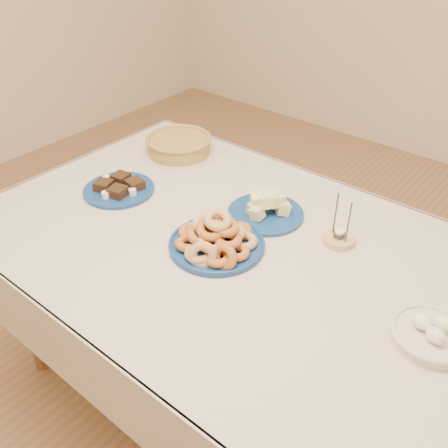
{
  "coord_description": "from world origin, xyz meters",
  "views": [
    {
      "loc": [
        0.77,
        -0.99,
        1.69
      ],
      "look_at": [
        0.0,
        -0.05,
        0.85
      ],
      "focal_mm": 40.0,
      "sensor_mm": 36.0,
      "label": 1
    }
  ],
  "objects_px": {
    "melon_plate": "(267,208)",
    "candle_holder": "(339,239)",
    "egg_bowl": "(431,334)",
    "wicker_basket": "(179,144)",
    "dining_table": "(234,269)",
    "brownie_plate": "(119,188)",
    "donut_platter": "(216,239)"
  },
  "relations": [
    {
      "from": "dining_table",
      "to": "egg_bowl",
      "type": "relative_size",
      "value": 6.88
    },
    {
      "from": "melon_plate",
      "to": "candle_holder",
      "type": "bearing_deg",
      "value": 3.49
    },
    {
      "from": "brownie_plate",
      "to": "wicker_basket",
      "type": "xyz_separation_m",
      "value": [
        -0.05,
        0.37,
        0.02
      ]
    },
    {
      "from": "donut_platter",
      "to": "wicker_basket",
      "type": "xyz_separation_m",
      "value": [
        -0.54,
        0.4,
        0.0
      ]
    },
    {
      "from": "donut_platter",
      "to": "brownie_plate",
      "type": "height_order",
      "value": "donut_platter"
    },
    {
      "from": "wicker_basket",
      "to": "egg_bowl",
      "type": "distance_m",
      "value": 1.24
    },
    {
      "from": "brownie_plate",
      "to": "candle_holder",
      "type": "distance_m",
      "value": 0.8
    },
    {
      "from": "brownie_plate",
      "to": "egg_bowl",
      "type": "bearing_deg",
      "value": 0.99
    },
    {
      "from": "donut_platter",
      "to": "wicker_basket",
      "type": "relative_size",
      "value": 1.23
    },
    {
      "from": "wicker_basket",
      "to": "candle_holder",
      "type": "height_order",
      "value": "candle_holder"
    },
    {
      "from": "wicker_basket",
      "to": "egg_bowl",
      "type": "relative_size",
      "value": 1.3
    },
    {
      "from": "donut_platter",
      "to": "candle_holder",
      "type": "distance_m",
      "value": 0.38
    },
    {
      "from": "brownie_plate",
      "to": "candle_holder",
      "type": "bearing_deg",
      "value": 16.75
    },
    {
      "from": "dining_table",
      "to": "candle_holder",
      "type": "bearing_deg",
      "value": 39.85
    },
    {
      "from": "donut_platter",
      "to": "melon_plate",
      "type": "distance_m",
      "value": 0.25
    },
    {
      "from": "dining_table",
      "to": "donut_platter",
      "type": "distance_m",
      "value": 0.15
    },
    {
      "from": "dining_table",
      "to": "egg_bowl",
      "type": "distance_m",
      "value": 0.64
    },
    {
      "from": "dining_table",
      "to": "wicker_basket",
      "type": "height_order",
      "value": "wicker_basket"
    },
    {
      "from": "dining_table",
      "to": "egg_bowl",
      "type": "bearing_deg",
      "value": -0.23
    },
    {
      "from": "brownie_plate",
      "to": "melon_plate",
      "type": "bearing_deg",
      "value": 23.13
    },
    {
      "from": "donut_platter",
      "to": "candle_holder",
      "type": "bearing_deg",
      "value": 43.77
    },
    {
      "from": "dining_table",
      "to": "donut_platter",
      "type": "xyz_separation_m",
      "value": [
        -0.03,
        -0.06,
        0.14
      ]
    },
    {
      "from": "melon_plate",
      "to": "candle_holder",
      "type": "distance_m",
      "value": 0.27
    },
    {
      "from": "brownie_plate",
      "to": "wicker_basket",
      "type": "height_order",
      "value": "wicker_basket"
    },
    {
      "from": "donut_platter",
      "to": "brownie_plate",
      "type": "xyz_separation_m",
      "value": [
        -0.49,
        0.03,
        -0.02
      ]
    },
    {
      "from": "wicker_basket",
      "to": "egg_bowl",
      "type": "xyz_separation_m",
      "value": [
        1.19,
        -0.35,
        -0.02
      ]
    },
    {
      "from": "donut_platter",
      "to": "egg_bowl",
      "type": "height_order",
      "value": "donut_platter"
    },
    {
      "from": "brownie_plate",
      "to": "dining_table",
      "type": "bearing_deg",
      "value": 2.46
    },
    {
      "from": "egg_bowl",
      "to": "brownie_plate",
      "type": "bearing_deg",
      "value": -179.01
    },
    {
      "from": "melon_plate",
      "to": "donut_platter",
      "type": "bearing_deg",
      "value": -92.61
    },
    {
      "from": "donut_platter",
      "to": "melon_plate",
      "type": "bearing_deg",
      "value": 87.39
    },
    {
      "from": "egg_bowl",
      "to": "candle_holder",
      "type": "bearing_deg",
      "value": 150.34
    }
  ]
}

